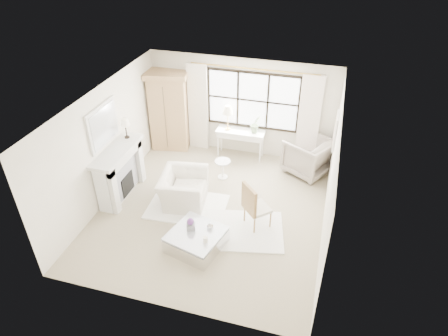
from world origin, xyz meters
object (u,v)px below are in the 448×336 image
at_px(console_table, 240,144).
at_px(armoire, 169,110).
at_px(club_armchair, 183,189).
at_px(coffee_table, 196,240).

bearing_deg(console_table, armoire, 179.49).
height_order(armoire, club_armchair, armoire).
distance_m(armoire, coffee_table, 4.30).
xyz_separation_m(armoire, coffee_table, (2.03, -3.67, -0.96)).
relative_size(armoire, coffee_table, 1.83).
xyz_separation_m(console_table, club_armchair, (-0.79, -2.34, -0.03)).
relative_size(club_armchair, coffee_table, 0.94).
bearing_deg(armoire, club_armchair, -72.26).
relative_size(console_table, club_armchair, 1.13).
bearing_deg(club_armchair, console_table, -26.48).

